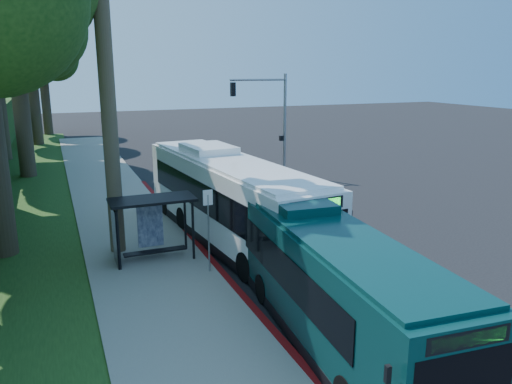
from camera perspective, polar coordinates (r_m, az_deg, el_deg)
name	(u,v)px	position (r m, az deg, el deg)	size (l,w,h in m)	color
ground	(284,220)	(24.86, 3.18, -3.23)	(140.00, 140.00, 0.00)	black
sidewalk	(135,237)	(22.80, -13.67, -5.07)	(4.50, 70.00, 0.12)	gray
red_curb	(212,261)	(19.59, -5.07, -7.89)	(0.25, 30.00, 0.13)	maroon
grass_verge	(1,222)	(27.52, -27.17, -3.03)	(8.00, 70.00, 0.06)	#234719
bus_shelter	(146,217)	(19.59, -12.51, -2.79)	(3.20, 1.51, 2.55)	black
stop_sign_pole	(208,220)	(17.91, -5.47, -3.17)	(0.35, 0.06, 3.17)	gray
traffic_signal_pole	(271,112)	(34.54, 1.77, 9.10)	(4.10, 0.30, 7.00)	gray
tree_2	(13,18)	(37.54, -26.02, 17.40)	(8.82, 8.40, 15.12)	#382B1E
tree_4	(29,42)	(53.44, -24.49, 15.31)	(8.40, 8.00, 14.14)	#382B1E
tree_5	(42,53)	(61.40, -23.28, 14.37)	(7.35, 7.00, 12.86)	#382B1E
white_bus	(228,198)	(21.53, -3.26, -0.65)	(4.00, 13.38, 3.93)	white
teal_bus	(322,273)	(14.52, 7.55, -9.15)	(3.35, 11.62, 3.42)	#093131
pickup	(286,191)	(27.43, 3.48, 0.14)	(2.66, 5.76, 1.60)	silver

